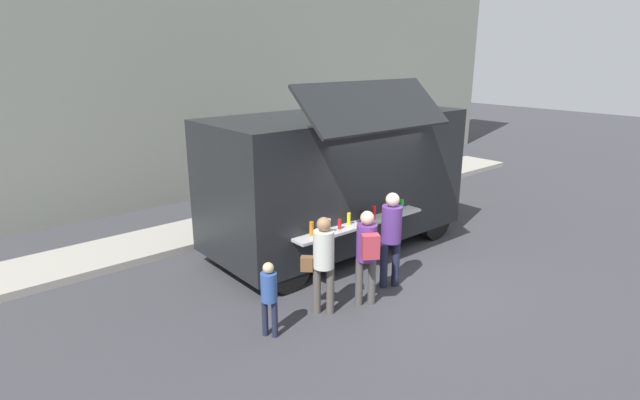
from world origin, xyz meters
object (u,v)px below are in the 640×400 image
(food_truck_main, at_px, (337,177))
(customer_rear_waiting, at_px, (323,257))
(customer_front_ordering, at_px, (391,232))
(child_near_queue, at_px, (269,293))
(customer_mid_with_backpack, at_px, (367,249))
(trash_bin, at_px, (382,176))

(food_truck_main, bearing_deg, customer_rear_waiting, -136.30)
(customer_front_ordering, relative_size, child_near_queue, 1.48)
(customer_mid_with_backpack, bearing_deg, customer_front_ordering, -42.80)
(food_truck_main, distance_m, customer_mid_with_backpack, 2.67)
(trash_bin, distance_m, customer_mid_with_backpack, 7.01)
(customer_mid_with_backpack, bearing_deg, food_truck_main, 0.55)
(food_truck_main, bearing_deg, trash_bin, 31.45)
(trash_bin, height_order, customer_mid_with_backpack, customer_mid_with_backpack)
(child_near_queue, bearing_deg, customer_rear_waiting, -31.64)
(customer_mid_with_backpack, xyz_separation_m, customer_rear_waiting, (-0.71, 0.27, -0.03))
(customer_mid_with_backpack, relative_size, customer_rear_waiting, 1.00)
(food_truck_main, bearing_deg, customer_front_ordering, -104.76)
(food_truck_main, xyz_separation_m, trash_bin, (3.93, 2.32, -1.06))
(food_truck_main, distance_m, trash_bin, 4.69)
(food_truck_main, distance_m, customer_front_ordering, 2.14)
(customer_front_ordering, bearing_deg, customer_rear_waiting, 111.40)
(trash_bin, relative_size, customer_mid_with_backpack, 0.61)
(child_near_queue, bearing_deg, customer_front_ordering, -33.31)
(food_truck_main, distance_m, customer_rear_waiting, 2.92)
(food_truck_main, relative_size, child_near_queue, 4.68)
(customer_front_ordering, height_order, child_near_queue, customer_front_ordering)
(customer_front_ordering, height_order, customer_rear_waiting, customer_front_ordering)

